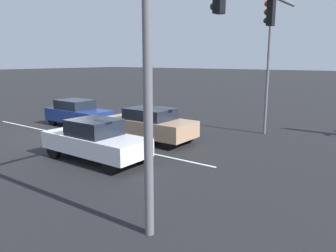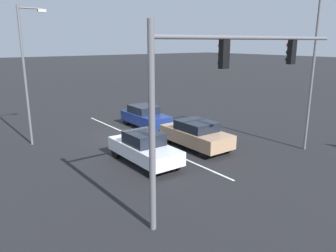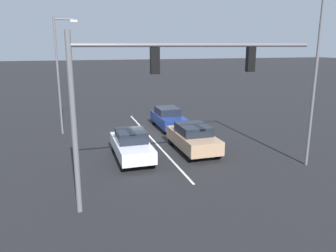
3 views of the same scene
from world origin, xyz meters
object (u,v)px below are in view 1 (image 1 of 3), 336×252
(street_lamp_left_shoulder, at_px, (268,37))
(traffic_signal_gantry, at_px, (215,25))
(car_navy_leftlane_second, at_px, (78,113))
(car_tan_leftlane_front, at_px, (150,124))
(car_white_midlane_front, at_px, (95,140))

(street_lamp_left_shoulder, bearing_deg, traffic_signal_gantry, 11.01)
(car_navy_leftlane_second, xyz_separation_m, traffic_signal_gantry, (4.02, 11.05, 3.92))
(car_tan_leftlane_front, distance_m, traffic_signal_gantry, 7.69)
(car_navy_leftlane_second, xyz_separation_m, street_lamp_left_shoulder, (-4.31, 9.43, 4.09))
(car_white_midlane_front, relative_size, street_lamp_left_shoulder, 0.52)
(car_navy_leftlane_second, distance_m, traffic_signal_gantry, 12.39)
(car_tan_leftlane_front, distance_m, car_navy_leftlane_second, 5.62)
(street_lamp_left_shoulder, bearing_deg, car_tan_leftlane_front, -40.08)
(car_navy_leftlane_second, distance_m, street_lamp_left_shoulder, 11.15)
(car_tan_leftlane_front, distance_m, street_lamp_left_shoulder, 7.18)
(car_tan_leftlane_front, xyz_separation_m, car_white_midlane_front, (3.66, 0.33, -0.00))
(car_navy_leftlane_second, bearing_deg, street_lamp_left_shoulder, 114.58)
(car_white_midlane_front, relative_size, traffic_signal_gantry, 0.46)
(car_white_midlane_front, height_order, car_navy_leftlane_second, car_white_midlane_front)
(car_tan_leftlane_front, xyz_separation_m, traffic_signal_gantry, (3.80, 5.43, 3.88))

